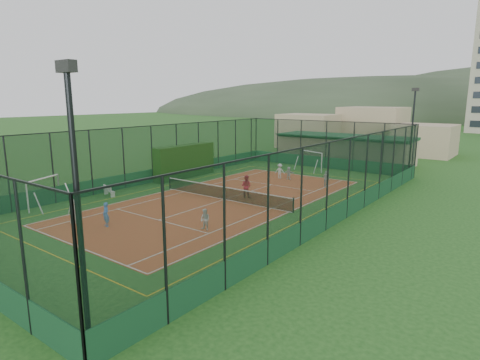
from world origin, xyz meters
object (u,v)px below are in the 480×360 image
object	(u,v)px
floodlight_ne	(412,134)
child_near_left	(74,211)
child_far_right	(326,179)
child_far_back	(289,173)
clubhouse	(344,149)
white_bench	(109,190)
floodlight_se	(79,221)
futsal_goal_near	(44,193)
futsal_goal_far	(312,161)
child_near_mid	(106,214)
child_far_left	(280,171)
coach	(246,186)
child_near_right	(205,219)

from	to	relation	value
floodlight_ne	child_near_left	world-z (taller)	floodlight_ne
child_far_right	child_far_back	distance (m)	4.30
clubhouse	white_bench	distance (m)	27.53
floodlight_se	futsal_goal_near	xyz separation A→B (m)	(-17.08, 7.56, -3.12)
child_near_left	futsal_goal_far	bearing A→B (deg)	56.48
child_near_mid	child_near_left	bearing A→B (deg)	-150.84
floodlight_se	child_near_mid	distance (m)	13.07
child_near_mid	floodlight_ne	bearing A→B (deg)	78.10
child_near_mid	child_far_back	size ratio (longest dim) A/B	1.21
futsal_goal_far	child_far_left	xyz separation A→B (m)	(-0.45, -5.47, -0.28)
futsal_goal_near	coach	world-z (taller)	futsal_goal_near
clubhouse	white_bench	bearing A→B (deg)	-106.47
futsal_goal_near	child_far_left	size ratio (longest dim) A/B	2.24
child_near_right	futsal_goal_near	bearing A→B (deg)	-166.64
floodlight_se	white_bench	size ratio (longest dim) A/B	5.58
white_bench	futsal_goal_far	world-z (taller)	futsal_goal_far
floodlight_ne	white_bench	bearing A→B (deg)	-128.02
child_near_left	coach	size ratio (longest dim) A/B	0.86
white_bench	child_far_left	bearing A→B (deg)	76.22
futsal_goal_far	child_far_right	bearing A→B (deg)	-33.14
white_bench	child_near_mid	distance (m)	7.84
child_near_left	clubhouse	bearing A→B (deg)	57.34
clubhouse	coach	xyz separation A→B (m)	(0.85, -20.44, -0.72)
futsal_goal_far	white_bench	bearing A→B (deg)	-90.14
floodlight_se	child_far_left	distance (m)	27.75
futsal_goal_near	futsal_goal_far	size ratio (longest dim) A/B	1.02
floodlight_ne	coach	size ratio (longest dim) A/B	4.90
floodlight_se	clubhouse	size ratio (longest dim) A/B	0.54
child_far_back	floodlight_ne	bearing A→B (deg)	-134.39
white_bench	floodlight_se	bearing A→B (deg)	-23.64
floodlight_ne	coach	bearing A→B (deg)	-117.27
floodlight_se	clubhouse	xyz separation A→B (m)	(-8.60, 38.60, -2.55)
child_far_back	coach	distance (m)	7.88
child_far_left	child_far_back	distance (m)	0.91
clubhouse	child_near_right	distance (m)	28.30
floodlight_ne	child_near_mid	xyz separation A→B (m)	(-10.09, -25.63, -3.40)
futsal_goal_near	coach	bearing A→B (deg)	-64.32
clubhouse	child_far_right	xyz separation A→B (m)	(4.16, -13.64, -0.87)
floodlight_ne	white_bench	world-z (taller)	floodlight_ne
futsal_goal_far	child_far_left	bearing A→B (deg)	-73.83
white_bench	futsal_goal_far	distance (m)	20.47
floodlight_se	child_near_left	world-z (taller)	floodlight_se
clubhouse	futsal_goal_near	world-z (taller)	clubhouse
floodlight_se	futsal_goal_far	distance (m)	32.75
futsal_goal_far	child_far_back	bearing A→B (deg)	-64.43
child_near_mid	child_far_back	bearing A→B (deg)	95.01
clubhouse	child_far_back	size ratio (longest dim) A/B	12.93
child_near_right	child_far_left	distance (m)	15.94
child_near_left	child_far_right	distance (m)	19.74
floodlight_se	child_far_back	size ratio (longest dim) A/B	7.02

